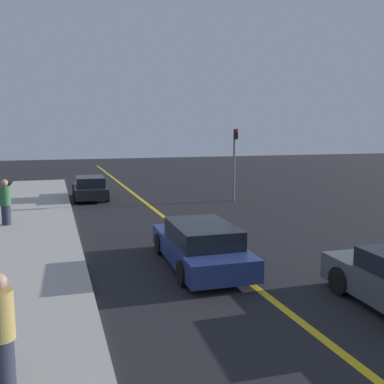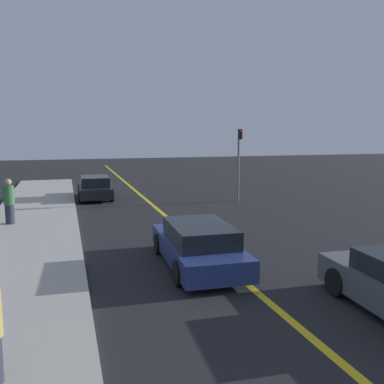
{
  "view_description": "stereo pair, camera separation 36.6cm",
  "coord_description": "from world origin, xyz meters",
  "px_view_note": "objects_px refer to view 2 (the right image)",
  "views": [
    {
      "loc": [
        -4.62,
        -0.14,
        3.83
      ],
      "look_at": [
        -0.21,
        13.43,
        1.78
      ],
      "focal_mm": 40.0,
      "sensor_mm": 36.0,
      "label": 1
    },
    {
      "loc": [
        -4.27,
        -0.25,
        3.83
      ],
      "look_at": [
        -0.21,
        13.43,
        1.78
      ],
      "focal_mm": 40.0,
      "sensor_mm": 36.0,
      "label": 2
    }
  ],
  "objects_px": {
    "car_far_distant": "(95,188)",
    "traffic_light": "(239,157)",
    "car_ahead_center": "(198,245)",
    "pedestrian_far_standing": "(9,202)"
  },
  "relations": [
    {
      "from": "car_ahead_center",
      "to": "traffic_light",
      "type": "height_order",
      "value": "traffic_light"
    },
    {
      "from": "car_ahead_center",
      "to": "car_far_distant",
      "type": "height_order",
      "value": "car_far_distant"
    },
    {
      "from": "car_ahead_center",
      "to": "traffic_light",
      "type": "bearing_deg",
      "value": 63.78
    },
    {
      "from": "car_far_distant",
      "to": "traffic_light",
      "type": "distance_m",
      "value": 8.29
    },
    {
      "from": "car_ahead_center",
      "to": "pedestrian_far_standing",
      "type": "height_order",
      "value": "pedestrian_far_standing"
    },
    {
      "from": "car_ahead_center",
      "to": "car_far_distant",
      "type": "xyz_separation_m",
      "value": [
        -1.97,
        13.31,
        0.02
      ]
    },
    {
      "from": "pedestrian_far_standing",
      "to": "traffic_light",
      "type": "bearing_deg",
      "value": 15.91
    },
    {
      "from": "car_ahead_center",
      "to": "traffic_light",
      "type": "distance_m",
      "value": 11.77
    },
    {
      "from": "car_ahead_center",
      "to": "pedestrian_far_standing",
      "type": "relative_size",
      "value": 2.59
    },
    {
      "from": "car_far_distant",
      "to": "traffic_light",
      "type": "bearing_deg",
      "value": -20.98
    }
  ]
}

